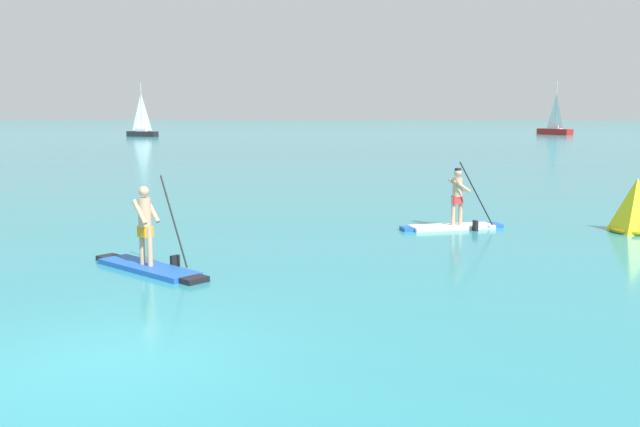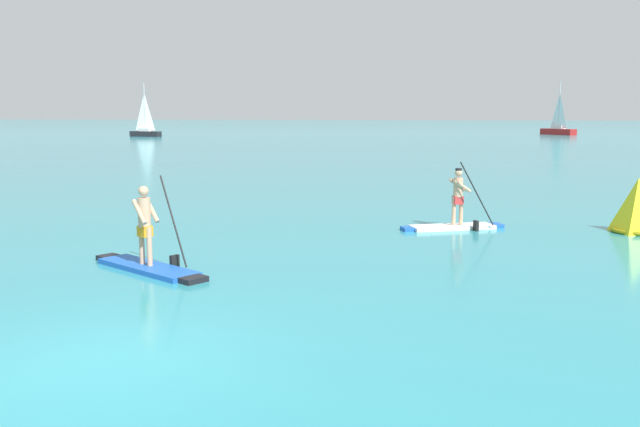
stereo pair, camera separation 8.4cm
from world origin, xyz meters
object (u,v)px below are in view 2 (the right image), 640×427
Objects in this scene: paddleboarder_mid_center at (148,254)px; sailboat_right_horizon at (558,128)px; paddleboarder_far_right at (455,216)px; race_marker_buoy at (637,208)px; sailboat_left_horizon at (145,129)px.

sailboat_right_horizon is at bearing 107.67° from paddleboarder_mid_center.
paddleboarder_far_right is (6.46, 5.93, 0.02)m from paddleboarder_mid_center.
paddleboarder_mid_center is 1.05× the size of paddleboarder_far_right.
race_marker_buoy is 74.02m from sailboat_left_horizon.
paddleboarder_far_right is 1.95× the size of race_marker_buoy.
paddleboarder_mid_center is at bearing -158.48° from paddleboarder_far_right.
sailboat_left_horizon is (-28.06, 68.76, 0.60)m from paddleboarder_mid_center.
sailboat_left_horizon reaches higher than race_marker_buoy.
race_marker_buoy is (4.76, 0.09, 0.31)m from paddleboarder_far_right.
race_marker_buoy is at bearing -46.79° from sailboat_right_horizon.
paddleboarder_mid_center reaches higher than paddleboarder_far_right.
race_marker_buoy is 77.61m from sailboat_right_horizon.
paddleboarder_mid_center is 0.43× the size of sailboat_right_horizon.
paddleboarder_far_right is at bearing -50.21° from sailboat_right_horizon.
sailboat_right_horizon is at bearing 30.04° from sailboat_left_horizon.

